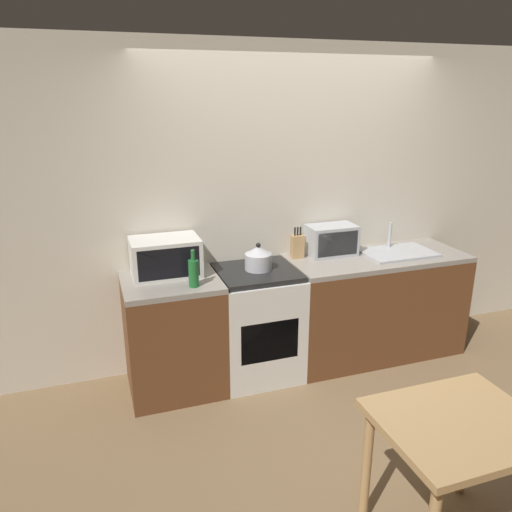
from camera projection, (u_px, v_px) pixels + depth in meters
ground_plane at (350, 421)px, 3.52m from camera, size 16.00×16.00×0.00m
wall_back at (290, 207)px, 4.18m from camera, size 10.00×0.06×2.60m
counter_left_run at (174, 335)px, 3.81m from camera, size 0.71×0.62×0.90m
counter_right_run at (374, 305)px, 4.34m from camera, size 1.53×0.62×0.90m
stove_range at (257, 323)px, 4.01m from camera, size 0.63×0.62×0.90m
kettle at (258, 258)px, 3.86m from camera, size 0.21×0.21×0.22m
microwave at (165, 257)px, 3.72m from camera, size 0.51×0.34×0.29m
bottle at (194, 273)px, 3.51m from camera, size 0.07×0.07×0.27m
knife_block at (297, 246)px, 4.13m from camera, size 0.10×0.07×0.26m
toaster_oven at (331, 240)px, 4.20m from camera, size 0.41×0.24×0.25m
sink_basin at (398, 252)px, 4.26m from camera, size 0.60×0.40×0.24m
dining_table at (457, 442)px, 2.39m from camera, size 0.76×0.64×0.74m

